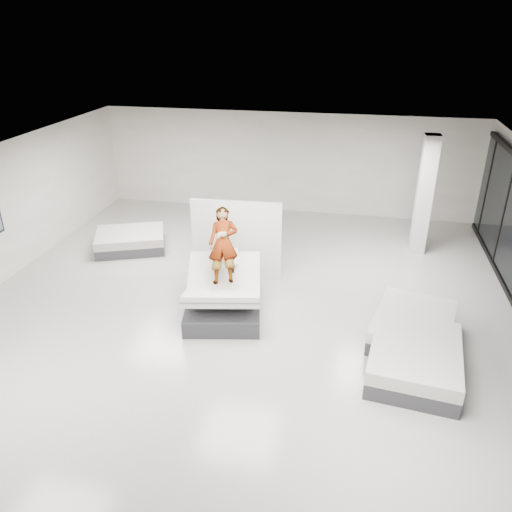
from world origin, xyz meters
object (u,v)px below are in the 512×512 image
Objects in this scene: divider_panel at (236,240)px; flat_bed_right_far at (413,327)px; flat_bed_left_far at (131,241)px; hero_bed at (224,296)px; flat_bed_right_near at (414,359)px; column at (424,196)px; remote at (233,270)px; person at (224,254)px.

flat_bed_right_far is (4.05, -1.89, -0.72)m from divider_panel.
flat_bed_right_far is 1.01× the size of flat_bed_left_far.
hero_bed reaches higher than flat_bed_right_near.
column is at bearing 10.46° from flat_bed_left_far.
column is at bearing 43.35° from hero_bed.
flat_bed_left_far is (-3.27, 1.01, -0.74)m from divider_panel.
hero_bed is 16.64× the size of remote.
flat_bed_right_near is (3.65, -1.30, -0.77)m from remote.
flat_bed_left_far is (-3.33, 2.40, -1.02)m from person.
flat_bed_left_far is at bearing 132.22° from remote.
flat_bed_right_far is (3.93, -0.20, -0.14)m from hero_bed.
divider_panel is at bearing 143.18° from flat_bed_right_near.
column reaches higher than hero_bed.
flat_bed_right_far is at bearing -95.89° from column.
flat_bed_right_far is 0.99× the size of flat_bed_right_near.
divider_panel is (-0.06, 1.39, -0.28)m from person.
remote is at bearing -57.85° from person.
hero_bed reaches higher than flat_bed_right_far.
flat_bed_left_far is 8.01m from column.
divider_panel reaches higher than flat_bed_right_near.
person is 0.79× the size of flat_bed_right_near.
remote is at bearing -36.79° from flat_bed_left_far.
person is 5.87m from column.
hero_bed is at bearing -38.57° from flat_bed_left_far.
divider_panel is at bearing -151.50° from column.
divider_panel is at bearing -17.13° from flat_bed_left_far.
column reaches higher than flat_bed_right_near.
person is 0.80× the size of flat_bed_left_far.
person is 4.14m from flat_bed_right_far.
flat_bed_right_far is at bearing -2.94° from hero_bed.
person is at bearing 157.88° from flat_bed_right_near.
flat_bed_right_near is 1.02× the size of flat_bed_left_far.
person is (-0.06, 0.30, 0.87)m from hero_bed.
flat_bed_right_near reaches higher than flat_bed_right_far.
hero_bed is at bearing -89.62° from divider_panel.
flat_bed_right_far is at bearing -18.19° from person.
hero_bed is 4.33m from flat_bed_left_far.
hero_bed is 4.09m from flat_bed_right_near.
flat_bed_left_far is at bearing 158.37° from flat_bed_right_far.
hero_bed is at bearing 161.50° from flat_bed_right_near.
flat_bed_right_far is 1.10m from flat_bed_right_near.
flat_bed_right_near is at bearing -18.50° from hero_bed.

